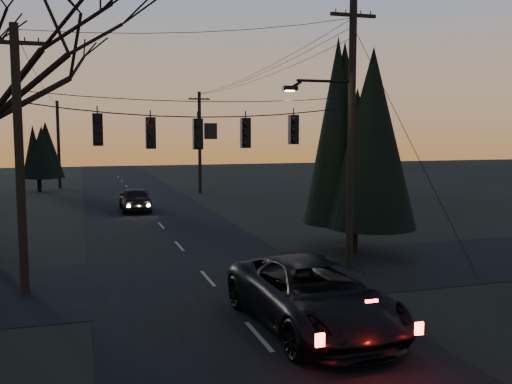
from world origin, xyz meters
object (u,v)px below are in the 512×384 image
object	(u,v)px
utility_pole_far_l	(60,188)
utility_pole_right	(349,268)
suv_near	(313,296)
sedan_oncoming_a	(135,199)
utility_pole_far_r	(200,193)
utility_pole_left	(25,293)
evergreen_right	(355,144)

from	to	relation	value
utility_pole_far_l	utility_pole_right	bearing A→B (deg)	-72.28
utility_pole_right	suv_near	distance (m)	7.10
suv_near	sedan_oncoming_a	world-z (taller)	suv_near
utility_pole_far_r	utility_pole_right	bearing A→B (deg)	-90.00
suv_near	sedan_oncoming_a	xyz separation A→B (m)	(-2.34, 24.25, -0.10)
utility_pole_right	sedan_oncoming_a	world-z (taller)	utility_pole_right
suv_near	utility_pole_far_r	bearing A→B (deg)	80.14
utility_pole_left	utility_pole_far_r	xyz separation A→B (m)	(11.50, 28.00, 0.00)
utility_pole_far_l	sedan_oncoming_a	world-z (taller)	utility_pole_far_l
utility_pole_right	evergreen_right	distance (m)	5.57
utility_pole_right	utility_pole_far_r	bearing A→B (deg)	90.00
evergreen_right	sedan_oncoming_a	bearing A→B (deg)	116.38
utility_pole_far_r	suv_near	size ratio (longest dim) A/B	1.33
suv_near	sedan_oncoming_a	size ratio (longest dim) A/B	1.37
utility_pole_far_l	sedan_oncoming_a	size ratio (longest dim) A/B	1.71
utility_pole_right	utility_pole_far_r	xyz separation A→B (m)	(0.00, 28.00, 0.00)
utility_pole_far_r	evergreen_right	distance (m)	25.83
utility_pole_left	suv_near	world-z (taller)	utility_pole_left
utility_pole_far_r	evergreen_right	world-z (taller)	evergreen_right
utility_pole_left	utility_pole_far_l	bearing A→B (deg)	90.00
utility_pole_right	suv_near	size ratio (longest dim) A/B	1.56
utility_pole_left	utility_pole_far_l	world-z (taller)	utility_pole_left
evergreen_right	suv_near	distance (m)	10.77
utility_pole_right	utility_pole_left	xyz separation A→B (m)	(-11.50, 0.00, 0.00)
utility_pole_left	utility_pole_right	bearing A→B (deg)	0.00
utility_pole_far_r	evergreen_right	bearing A→B (deg)	-86.56
utility_pole_left	utility_pole_far_l	size ratio (longest dim) A/B	1.06
utility_pole_left	suv_near	size ratio (longest dim) A/B	1.33
utility_pole_left	sedan_oncoming_a	bearing A→B (deg)	74.23
utility_pole_right	suv_near	xyz separation A→B (m)	(-3.96, -5.83, 0.89)
suv_near	sedan_oncoming_a	distance (m)	24.36
utility_pole_right	utility_pole_far_r	world-z (taller)	utility_pole_right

